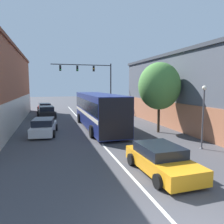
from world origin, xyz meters
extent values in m
cube|color=silver|center=(0.00, 16.13, 0.00)|extent=(0.14, 44.25, 0.01)
cube|color=beige|center=(-6.55, 20.43, 1.39)|extent=(0.24, 26.11, 2.77)
cube|color=#4C515B|center=(11.49, 13.56, 3.56)|extent=(7.98, 23.31, 7.11)
cube|color=#A86647|center=(7.55, 13.56, 1.24)|extent=(0.24, 22.85, 2.49)
cube|color=#393D44|center=(11.49, 13.56, 6.96)|extent=(8.30, 23.55, 0.30)
cube|color=navy|center=(0.97, 15.96, 1.74)|extent=(2.56, 11.92, 3.03)
cube|color=black|center=(0.97, 15.96, 2.29)|extent=(2.61, 11.68, 0.97)
cube|color=beige|center=(0.97, 15.96, 1.50)|extent=(2.60, 11.80, 0.30)
cube|color=black|center=(0.98, 10.02, 1.74)|extent=(2.49, 0.06, 2.91)
cylinder|color=black|center=(-0.34, 19.65, 0.50)|extent=(0.30, 1.00, 1.00)
cylinder|color=black|center=(2.26, 19.65, 0.50)|extent=(0.30, 1.00, 1.00)
cylinder|color=black|center=(-0.33, 12.26, 0.50)|extent=(0.30, 1.00, 1.00)
cylinder|color=black|center=(2.27, 12.27, 0.50)|extent=(0.30, 1.00, 1.00)
cube|color=orange|center=(1.50, 4.59, 0.48)|extent=(2.00, 4.40, 0.64)
cube|color=black|center=(1.49, 4.85, 1.03)|extent=(1.78, 2.31, 0.46)
cylinder|color=black|center=(0.49, 5.90, 0.30)|extent=(0.24, 0.61, 0.60)
cylinder|color=black|center=(2.41, 5.97, 0.30)|extent=(0.24, 0.61, 0.60)
cylinder|color=black|center=(0.58, 3.21, 0.30)|extent=(0.24, 0.61, 0.60)
cylinder|color=black|center=(2.50, 3.28, 0.30)|extent=(0.24, 0.61, 0.60)
cube|color=silver|center=(-3.93, 14.55, 0.50)|extent=(2.15, 4.61, 0.66)
cube|color=black|center=(-3.95, 14.33, 1.09)|extent=(1.79, 2.47, 0.53)
cylinder|color=black|center=(-4.66, 16.02, 0.30)|extent=(0.28, 0.62, 0.60)
cylinder|color=black|center=(-2.91, 15.83, 0.30)|extent=(0.28, 0.62, 0.60)
cylinder|color=black|center=(-4.95, 13.27, 0.30)|extent=(0.28, 0.62, 0.60)
cylinder|color=black|center=(-3.20, 13.09, 0.30)|extent=(0.28, 0.62, 0.60)
cube|color=red|center=(-4.20, 31.41, 0.47)|extent=(2.24, 4.74, 0.58)
cube|color=black|center=(-4.17, 31.18, 1.04)|extent=(1.84, 2.55, 0.56)
cylinder|color=black|center=(-5.24, 32.71, 0.33)|extent=(0.30, 0.69, 0.67)
cylinder|color=black|center=(-3.50, 32.92, 0.33)|extent=(0.30, 0.69, 0.67)
cylinder|color=black|center=(-4.89, 29.90, 0.33)|extent=(0.30, 0.69, 0.67)
cylinder|color=black|center=(-3.15, 30.11, 0.33)|extent=(0.30, 0.69, 0.67)
cube|color=black|center=(-3.88, 24.85, 0.52)|extent=(2.28, 4.83, 0.70)
cube|color=black|center=(-3.85, 24.62, 1.15)|extent=(1.92, 2.58, 0.56)
cylinder|color=black|center=(-4.96, 26.20, 0.32)|extent=(0.28, 0.66, 0.64)
cylinder|color=black|center=(-3.07, 26.38, 0.32)|extent=(0.28, 0.66, 0.64)
cylinder|color=black|center=(-4.68, 23.32, 0.32)|extent=(0.28, 0.66, 0.64)
cylinder|color=black|center=(-2.79, 23.50, 0.32)|extent=(0.28, 0.66, 0.64)
cylinder|color=black|center=(5.67, 28.25, 3.68)|extent=(0.18, 0.18, 7.35)
cylinder|color=black|center=(1.27, 28.25, 7.05)|extent=(8.79, 0.12, 0.12)
cube|color=black|center=(3.03, 28.25, 6.53)|extent=(0.28, 0.24, 0.80)
sphere|color=black|center=(3.03, 28.10, 6.78)|extent=(0.18, 0.18, 0.18)
sphere|color=orange|center=(3.03, 28.10, 6.53)|extent=(0.18, 0.18, 0.18)
sphere|color=black|center=(3.03, 28.10, 6.28)|extent=(0.18, 0.18, 0.18)
cube|color=black|center=(0.61, 28.25, 6.53)|extent=(0.28, 0.24, 0.80)
sphere|color=black|center=(0.61, 28.10, 6.78)|extent=(0.18, 0.18, 0.18)
sphere|color=black|center=(0.61, 28.10, 6.53)|extent=(0.18, 0.18, 0.18)
sphere|color=green|center=(0.61, 28.10, 6.28)|extent=(0.18, 0.18, 0.18)
cube|color=black|center=(-1.80, 28.25, 6.53)|extent=(0.28, 0.24, 0.80)
sphere|color=black|center=(-1.80, 28.10, 6.78)|extent=(0.18, 0.18, 0.18)
sphere|color=black|center=(-1.80, 28.10, 6.53)|extent=(0.18, 0.18, 0.18)
sphere|color=green|center=(-1.80, 28.10, 6.28)|extent=(0.18, 0.18, 0.18)
cone|color=#47474C|center=(5.86, 7.38, 0.10)|extent=(0.26, 0.26, 0.20)
cylinder|color=#47474C|center=(5.86, 7.38, 1.89)|extent=(0.10, 0.10, 3.78)
sphere|color=#EFE5CC|center=(5.86, 7.38, 3.88)|extent=(0.29, 0.29, 0.29)
cylinder|color=#3D2D1E|center=(5.61, 12.70, 1.22)|extent=(0.22, 0.22, 2.45)
ellipsoid|color=#4C843D|center=(5.61, 12.70, 3.99)|extent=(3.64, 3.27, 4.00)
camera|label=1|loc=(-3.39, -4.11, 4.01)|focal=35.00mm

